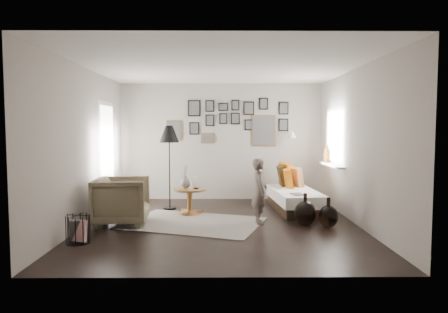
{
  "coord_description": "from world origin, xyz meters",
  "views": [
    {
      "loc": [
        -0.01,
        -6.58,
        1.6
      ],
      "look_at": [
        0.05,
        0.5,
        1.1
      ],
      "focal_mm": 32.0,
      "sensor_mm": 36.0,
      "label": 1
    }
  ],
  "objects_px": {
    "vase": "(185,181)",
    "daybed": "(294,196)",
    "demijohn_large": "(305,213)",
    "magazine_basket": "(78,229)",
    "pedestal_table": "(190,202)",
    "demijohn_small": "(328,216)",
    "child": "(259,191)",
    "armchair": "(122,201)",
    "floor_lamp": "(169,137)"
  },
  "relations": [
    {
      "from": "floor_lamp",
      "to": "magazine_basket",
      "type": "relative_size",
      "value": 4.2
    },
    {
      "from": "pedestal_table",
      "to": "vase",
      "type": "relative_size",
      "value": 1.4
    },
    {
      "from": "vase",
      "to": "armchair",
      "type": "height_order",
      "value": "vase"
    },
    {
      "from": "vase",
      "to": "demijohn_small",
      "type": "distance_m",
      "value": 2.64
    },
    {
      "from": "demijohn_large",
      "to": "demijohn_small",
      "type": "height_order",
      "value": "demijohn_large"
    },
    {
      "from": "pedestal_table",
      "to": "demijohn_large",
      "type": "height_order",
      "value": "demijohn_large"
    },
    {
      "from": "demijohn_small",
      "to": "armchair",
      "type": "bearing_deg",
      "value": 175.75
    },
    {
      "from": "magazine_basket",
      "to": "demijohn_large",
      "type": "relative_size",
      "value": 0.73
    },
    {
      "from": "child",
      "to": "vase",
      "type": "bearing_deg",
      "value": 54.64
    },
    {
      "from": "vase",
      "to": "demijohn_small",
      "type": "bearing_deg",
      "value": -23.24
    },
    {
      "from": "pedestal_table",
      "to": "magazine_basket",
      "type": "distance_m",
      "value": 2.33
    },
    {
      "from": "armchair",
      "to": "demijohn_large",
      "type": "height_order",
      "value": "armchair"
    },
    {
      "from": "pedestal_table",
      "to": "floor_lamp",
      "type": "height_order",
      "value": "floor_lamp"
    },
    {
      "from": "daybed",
      "to": "child",
      "type": "height_order",
      "value": "child"
    },
    {
      "from": "child",
      "to": "demijohn_small",
      "type": "bearing_deg",
      "value": -110.17
    },
    {
      "from": "daybed",
      "to": "child",
      "type": "bearing_deg",
      "value": -128.63
    },
    {
      "from": "pedestal_table",
      "to": "demijohn_large",
      "type": "relative_size",
      "value": 1.15
    },
    {
      "from": "demijohn_large",
      "to": "child",
      "type": "xyz_separation_m",
      "value": [
        -0.74,
        0.16,
        0.34
      ]
    },
    {
      "from": "vase",
      "to": "demijohn_large",
      "type": "height_order",
      "value": "vase"
    },
    {
      "from": "pedestal_table",
      "to": "magazine_basket",
      "type": "height_order",
      "value": "pedestal_table"
    },
    {
      "from": "vase",
      "to": "demijohn_small",
      "type": "xyz_separation_m",
      "value": [
        2.39,
        -1.03,
        -0.44
      ]
    },
    {
      "from": "pedestal_table",
      "to": "demijohn_small",
      "type": "xyz_separation_m",
      "value": [
        2.31,
        -1.01,
        -0.04
      ]
    },
    {
      "from": "daybed",
      "to": "magazine_basket",
      "type": "distance_m",
      "value": 4.12
    },
    {
      "from": "floor_lamp",
      "to": "armchair",
      "type": "bearing_deg",
      "value": -116.31
    },
    {
      "from": "vase",
      "to": "floor_lamp",
      "type": "bearing_deg",
      "value": 125.04
    },
    {
      "from": "daybed",
      "to": "floor_lamp",
      "type": "height_order",
      "value": "floor_lamp"
    },
    {
      "from": "armchair",
      "to": "demijohn_small",
      "type": "distance_m",
      "value": 3.4
    },
    {
      "from": "vase",
      "to": "armchair",
      "type": "bearing_deg",
      "value": -142.07
    },
    {
      "from": "vase",
      "to": "magazine_basket",
      "type": "distance_m",
      "value": 2.33
    },
    {
      "from": "daybed",
      "to": "demijohn_large",
      "type": "bearing_deg",
      "value": -96.58
    },
    {
      "from": "daybed",
      "to": "magazine_basket",
      "type": "xyz_separation_m",
      "value": [
        -3.43,
        -2.28,
        -0.07
      ]
    },
    {
      "from": "armchair",
      "to": "magazine_basket",
      "type": "distance_m",
      "value": 1.16
    },
    {
      "from": "armchair",
      "to": "floor_lamp",
      "type": "relative_size",
      "value": 0.53
    },
    {
      "from": "pedestal_table",
      "to": "armchair",
      "type": "xyz_separation_m",
      "value": [
        -1.07,
        -0.75,
        0.17
      ]
    },
    {
      "from": "armchair",
      "to": "vase",
      "type": "bearing_deg",
      "value": -56.5
    },
    {
      "from": "magazine_basket",
      "to": "demijohn_large",
      "type": "xyz_separation_m",
      "value": [
        3.37,
        0.96,
        0.01
      ]
    },
    {
      "from": "armchair",
      "to": "child",
      "type": "bearing_deg",
      "value": -93.67
    },
    {
      "from": "floor_lamp",
      "to": "child",
      "type": "height_order",
      "value": "floor_lamp"
    },
    {
      "from": "pedestal_table",
      "to": "demijohn_small",
      "type": "relative_size",
      "value": 1.26
    },
    {
      "from": "daybed",
      "to": "child",
      "type": "distance_m",
      "value": 1.43
    },
    {
      "from": "vase",
      "to": "daybed",
      "type": "xyz_separation_m",
      "value": [
        2.09,
        0.41,
        -0.35
      ]
    },
    {
      "from": "armchair",
      "to": "demijohn_large",
      "type": "relative_size",
      "value": 1.61
    },
    {
      "from": "vase",
      "to": "demijohn_large",
      "type": "distance_m",
      "value": 2.27
    },
    {
      "from": "demijohn_small",
      "to": "daybed",
      "type": "bearing_deg",
      "value": 101.68
    },
    {
      "from": "demijohn_large",
      "to": "demijohn_small",
      "type": "distance_m",
      "value": 0.37
    },
    {
      "from": "pedestal_table",
      "to": "daybed",
      "type": "height_order",
      "value": "daybed"
    },
    {
      "from": "daybed",
      "to": "armchair",
      "type": "bearing_deg",
      "value": -163.26
    },
    {
      "from": "armchair",
      "to": "magazine_basket",
      "type": "xyz_separation_m",
      "value": [
        -0.34,
        -1.09,
        -0.2
      ]
    },
    {
      "from": "daybed",
      "to": "demijohn_small",
      "type": "distance_m",
      "value": 1.47
    },
    {
      "from": "floor_lamp",
      "to": "daybed",
      "type": "bearing_deg",
      "value": -2.29
    }
  ]
}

